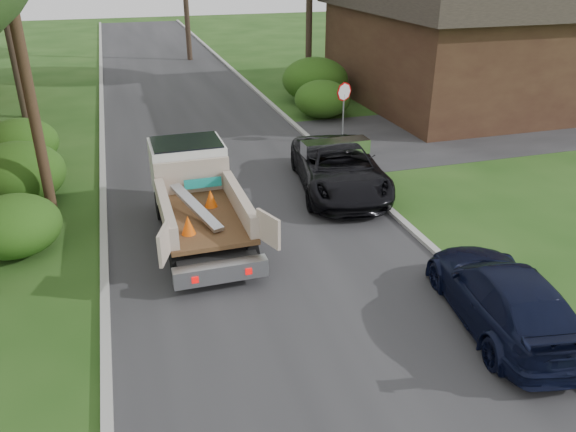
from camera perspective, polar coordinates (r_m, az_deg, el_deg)
The scene contains 16 objects.
ground at distance 13.67m, azimuth -0.67°, elevation -5.86°, with size 120.00×120.00×0.00m, color #1D4213.
road at distance 22.61m, azimuth -7.88°, elevation 6.89°, with size 8.00×90.00×0.02m, color #28282B.
side_street at distance 26.30m, azimuth 19.51°, elevation 8.32°, with size 16.00×7.00×0.02m, color #28282B.
curb_left at distance 22.37m, azimuth -18.33°, elevation 5.77°, with size 0.20×90.00×0.12m, color #9E9E99.
curb_right at distance 23.54m, azimuth 2.07°, elevation 8.00°, with size 0.20×90.00×0.12m, color #9E9E99.
stop_sign at distance 22.55m, azimuth 5.68°, elevation 11.65°, with size 0.71×0.32×2.48m.
utility_pole at distance 16.47m, azimuth -25.71°, elevation 16.35°, with size 2.42×1.25×10.00m.
house_right at distance 30.26m, azimuth 16.43°, elevation 16.96°, with size 9.72×12.96×6.20m.
hedge_left_a at distance 15.84m, azimuth -26.09°, elevation -0.90°, with size 2.34×2.34×1.53m, color #1F4610.
hedge_left_b at distance 19.04m, azimuth -25.82°, elevation 3.92°, with size 2.86×2.86×1.87m, color #1F4610.
hedge_left_c at distance 22.40m, azimuth -25.51°, elevation 6.73°, with size 2.60×2.60×1.70m, color #1F4610.
hedge_right_a at distance 26.60m, azimuth 3.51°, elevation 11.78°, with size 2.60×2.60×1.70m, color #1F4610.
hedge_right_b at distance 29.53m, azimuth 2.77°, elevation 13.67°, with size 3.38×3.38×2.21m, color #1F4610.
flatbed_truck at distance 15.69m, azimuth -9.52°, elevation 2.91°, with size 2.70×5.76×2.17m.
black_pickup at distance 18.16m, azimuth 5.21°, elevation 4.91°, with size 2.55×5.53×1.54m, color black.
navy_suv at distance 12.43m, azimuth 21.03°, elevation -7.58°, with size 1.89×4.65×1.35m, color black.
Camera 1 is at (-3.26, -11.22, 7.09)m, focal length 35.00 mm.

